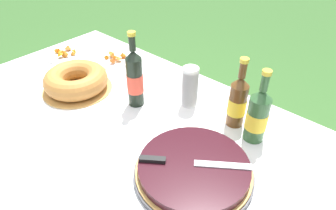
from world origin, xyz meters
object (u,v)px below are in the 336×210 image
at_px(bundt_cake, 76,80).
at_px(cider_bottle_amber, 238,101).
at_px(cup_stack, 190,87).
at_px(snack_plate_near, 64,54).
at_px(snack_plate_left, 115,59).
at_px(juice_bottle_red, 135,78).
at_px(berry_tart, 194,170).
at_px(serving_knife, 185,162).
at_px(cider_bottle_green, 257,115).

relative_size(bundt_cake, cider_bottle_amber, 1.10).
bearing_deg(cup_stack, snack_plate_near, -172.77).
bearing_deg(cider_bottle_amber, snack_plate_left, 177.71).
distance_m(juice_bottle_red, snack_plate_near, 0.68).
bearing_deg(cup_stack, berry_tart, -49.59).
height_order(cider_bottle_amber, snack_plate_left, cider_bottle_amber).
bearing_deg(juice_bottle_red, cider_bottle_amber, 23.09).
relative_size(cup_stack, cider_bottle_amber, 0.62).
xyz_separation_m(serving_knife, cup_stack, (-0.25, 0.34, 0.03)).
height_order(juice_bottle_red, snack_plate_left, juice_bottle_red).
distance_m(serving_knife, cup_stack, 0.42).
xyz_separation_m(juice_bottle_red, snack_plate_left, (-0.39, 0.21, -0.12)).
distance_m(snack_plate_near, snack_plate_left, 0.32).
xyz_separation_m(serving_knife, cider_bottle_amber, (-0.02, 0.35, 0.05)).
bearing_deg(cider_bottle_green, snack_plate_left, 176.15).
xyz_separation_m(berry_tart, snack_plate_left, (-0.85, 0.37, -0.02)).
distance_m(cider_bottle_amber, juice_bottle_red, 0.45).
bearing_deg(cider_bottle_amber, bundt_cake, -158.07).
bearing_deg(snack_plate_left, cider_bottle_amber, -2.29).
height_order(cup_stack, cider_bottle_amber, cider_bottle_amber).
bearing_deg(juice_bottle_red, serving_knife, -22.68).
xyz_separation_m(serving_knife, bundt_cake, (-0.73, 0.07, -0.01)).
bearing_deg(bundt_cake, cup_stack, 28.86).
relative_size(cider_bottle_green, snack_plate_near, 1.34).
bearing_deg(cider_bottle_green, bundt_cake, -162.46).
bearing_deg(cider_bottle_amber, serving_knife, -86.49).
height_order(cup_stack, snack_plate_near, cup_stack).
xyz_separation_m(cup_stack, cider_bottle_amber, (0.23, 0.02, 0.02)).
bearing_deg(bundt_cake, cider_bottle_green, 17.54).
relative_size(cup_stack, juice_bottle_red, 0.55).
bearing_deg(serving_knife, cider_bottle_green, 39.65).
relative_size(bundt_cake, snack_plate_left, 1.47).
relative_size(bundt_cake, cider_bottle_green, 1.09).
height_order(berry_tart, cider_bottle_amber, cider_bottle_amber).
distance_m(bundt_cake, snack_plate_left, 0.33).
relative_size(cider_bottle_green, cider_bottle_amber, 1.01).
height_order(cup_stack, juice_bottle_red, juice_bottle_red).
relative_size(serving_knife, snack_plate_near, 1.39).
bearing_deg(snack_plate_left, serving_knife, -25.11).
relative_size(juice_bottle_red, snack_plate_near, 1.52).
bearing_deg(berry_tart, cider_bottle_amber, 97.65).
bearing_deg(cider_bottle_amber, cup_stack, -175.20).
height_order(berry_tart, snack_plate_near, berry_tart).
bearing_deg(snack_plate_left, berry_tart, -23.52).
bearing_deg(cider_bottle_amber, juice_bottle_red, -156.91).
bearing_deg(cup_stack, juice_bottle_red, -139.74).
bearing_deg(juice_bottle_red, snack_plate_near, 175.93).
bearing_deg(snack_plate_near, serving_knife, -11.71).
relative_size(berry_tart, serving_knife, 1.29).
height_order(berry_tart, cup_stack, cup_stack).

